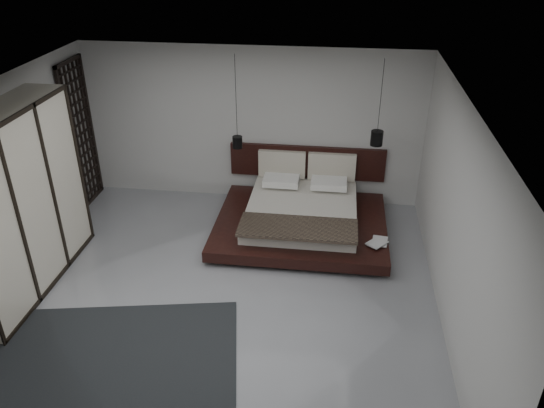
# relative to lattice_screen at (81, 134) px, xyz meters

# --- Properties ---
(floor) EXTENTS (6.00, 6.00, 0.00)m
(floor) POSITION_rel_lattice_screen_xyz_m (2.95, -2.45, -1.30)
(floor) COLOR #94969C
(floor) RESTS_ON ground
(ceiling) EXTENTS (6.00, 6.00, 0.00)m
(ceiling) POSITION_rel_lattice_screen_xyz_m (2.95, -2.45, 1.50)
(ceiling) COLOR white
(ceiling) RESTS_ON wall_back
(wall_back) EXTENTS (6.00, 0.00, 6.00)m
(wall_back) POSITION_rel_lattice_screen_xyz_m (2.95, 0.55, 0.10)
(wall_back) COLOR #B9B9B7
(wall_back) RESTS_ON floor
(wall_front) EXTENTS (6.00, 0.00, 6.00)m
(wall_front) POSITION_rel_lattice_screen_xyz_m (2.95, -5.45, 0.10)
(wall_front) COLOR #B9B9B7
(wall_front) RESTS_ON floor
(wall_right) EXTENTS (0.00, 6.00, 6.00)m
(wall_right) POSITION_rel_lattice_screen_xyz_m (5.95, -2.45, 0.10)
(wall_right) COLOR #B9B9B7
(wall_right) RESTS_ON floor
(lattice_screen) EXTENTS (0.05, 0.90, 2.60)m
(lattice_screen) POSITION_rel_lattice_screen_xyz_m (0.00, 0.00, 0.00)
(lattice_screen) COLOR black
(lattice_screen) RESTS_ON floor
(bed) EXTENTS (2.77, 2.39, 1.08)m
(bed) POSITION_rel_lattice_screen_xyz_m (3.95, -0.54, -1.01)
(bed) COLOR black
(bed) RESTS_ON floor
(book_lower) EXTENTS (0.27, 0.34, 0.03)m
(book_lower) POSITION_rel_lattice_screen_xyz_m (5.09, -1.20, -1.03)
(book_lower) COLOR #99724C
(book_lower) RESTS_ON bed
(book_upper) EXTENTS (0.37, 0.38, 0.02)m
(book_upper) POSITION_rel_lattice_screen_xyz_m (5.07, -1.23, -1.00)
(book_upper) COLOR #99724C
(book_upper) RESTS_ON book_lower
(pendant_left) EXTENTS (0.16, 0.16, 1.56)m
(pendant_left) POSITION_rel_lattice_screen_xyz_m (2.81, -0.11, 0.05)
(pendant_left) COLOR black
(pendant_left) RESTS_ON ceiling
(pendant_right) EXTENTS (0.20, 0.20, 1.39)m
(pendant_right) POSITION_rel_lattice_screen_xyz_m (5.09, -0.11, 0.23)
(pendant_right) COLOR black
(pendant_right) RESTS_ON ceiling
(wardrobe) EXTENTS (0.61, 2.60, 2.55)m
(wardrobe) POSITION_rel_lattice_screen_xyz_m (0.25, -2.51, -0.02)
(wardrobe) COLOR beige
(wardrobe) RESTS_ON floor
(rug) EXTENTS (3.88, 3.09, 0.01)m
(rug) POSITION_rel_lattice_screen_xyz_m (1.75, -4.15, -1.29)
(rug) COLOR black
(rug) RESTS_ON floor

